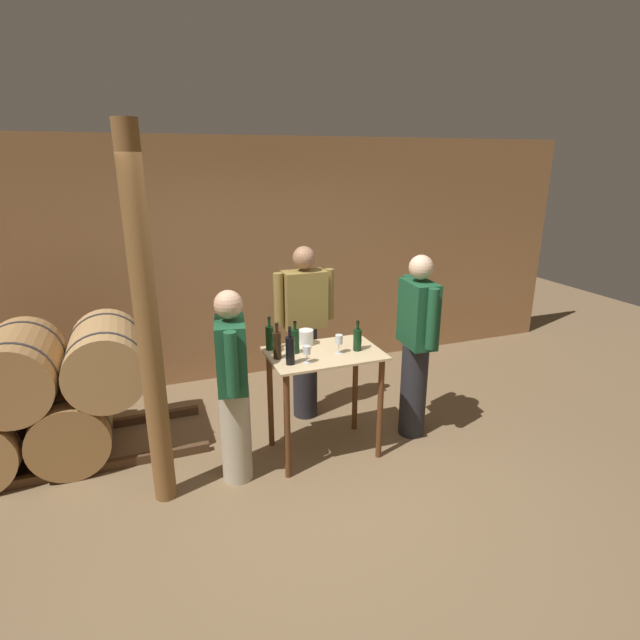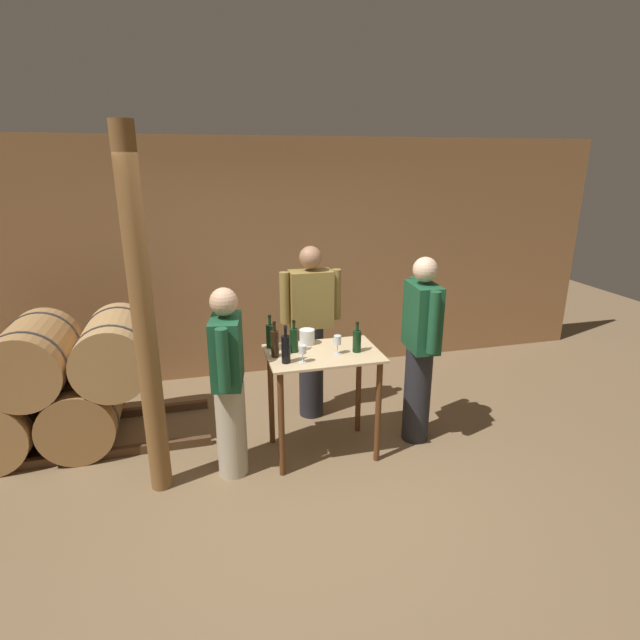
% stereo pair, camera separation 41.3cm
% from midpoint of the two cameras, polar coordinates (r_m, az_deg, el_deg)
% --- Properties ---
extents(ground_plane, '(14.00, 14.00, 0.00)m').
position_cam_midpoint_polar(ground_plane, '(4.10, 2.56, -18.97)').
color(ground_plane, brown).
extents(back_wall, '(8.40, 0.05, 2.70)m').
position_cam_midpoint_polar(back_wall, '(5.75, -4.42, 6.76)').
color(back_wall, '#996B42').
rests_on(back_wall, ground_plane).
extents(barrel_rack, '(2.82, 0.90, 1.18)m').
position_cam_midpoint_polar(barrel_rack, '(4.87, -25.48, -6.74)').
color(barrel_rack, '#4C331E').
rests_on(barrel_rack, ground_plane).
extents(tasting_table, '(0.94, 0.63, 0.93)m').
position_cam_midpoint_polar(tasting_table, '(4.21, 3.17, -6.48)').
color(tasting_table, '#D1B284').
rests_on(tasting_table, ground_plane).
extents(wooden_post, '(0.16, 0.16, 2.70)m').
position_cam_midpoint_polar(wooden_post, '(3.67, -16.49, -0.43)').
color(wooden_post, brown).
rests_on(wooden_post, ground_plane).
extents(wine_bottle_far_left, '(0.07, 0.07, 0.29)m').
position_cam_midpoint_polar(wine_bottle_far_left, '(4.20, -2.93, -1.79)').
color(wine_bottle_far_left, black).
rests_on(wine_bottle_far_left, tasting_table).
extents(wine_bottle_left, '(0.06, 0.06, 0.30)m').
position_cam_midpoint_polar(wine_bottle_left, '(4.00, -2.24, -2.67)').
color(wine_bottle_left, black).
rests_on(wine_bottle_left, tasting_table).
extents(wine_bottle_center, '(0.07, 0.07, 0.31)m').
position_cam_midpoint_polar(wine_bottle_center, '(3.88, -0.88, -3.32)').
color(wine_bottle_center, black).
rests_on(wine_bottle_center, tasting_table).
extents(wine_bottle_right, '(0.07, 0.07, 0.27)m').
position_cam_midpoint_polar(wine_bottle_right, '(4.10, -0.11, -2.30)').
color(wine_bottle_right, black).
rests_on(wine_bottle_right, tasting_table).
extents(wine_bottle_far_right, '(0.07, 0.07, 0.26)m').
position_cam_midpoint_polar(wine_bottle_far_right, '(4.13, 7.11, -2.37)').
color(wine_bottle_far_right, black).
rests_on(wine_bottle_far_right, tasting_table).
extents(wine_glass_near_left, '(0.06, 0.06, 0.14)m').
position_cam_midpoint_polar(wine_glass_near_left, '(3.89, 1.03, -3.52)').
color(wine_glass_near_left, silver).
rests_on(wine_glass_near_left, tasting_table).
extents(wine_glass_near_center, '(0.06, 0.06, 0.16)m').
position_cam_midpoint_polar(wine_glass_near_center, '(4.07, 4.92, -2.43)').
color(wine_glass_near_center, silver).
rests_on(wine_glass_near_center, tasting_table).
extents(ice_bucket, '(0.13, 0.13, 0.13)m').
position_cam_midpoint_polar(ice_bucket, '(4.29, 1.26, -1.98)').
color(ice_bucket, white).
rests_on(ice_bucket, tasting_table).
extents(person_host, '(0.29, 0.58, 1.56)m').
position_cam_midpoint_polar(person_host, '(3.91, -7.45, -6.94)').
color(person_host, '#B7AD93').
rests_on(person_host, ground_plane).
extents(person_visitor_with_scarf, '(0.59, 0.24, 1.70)m').
position_cam_midpoint_polar(person_visitor_with_scarf, '(4.77, 1.44, -1.11)').
color(person_visitor_with_scarf, '#232328').
rests_on(person_visitor_with_scarf, ground_plane).
extents(person_visitor_bearded, '(0.25, 0.59, 1.69)m').
position_cam_midpoint_polar(person_visitor_bearded, '(4.47, 14.01, -3.10)').
color(person_visitor_bearded, '#232328').
rests_on(person_visitor_bearded, ground_plane).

